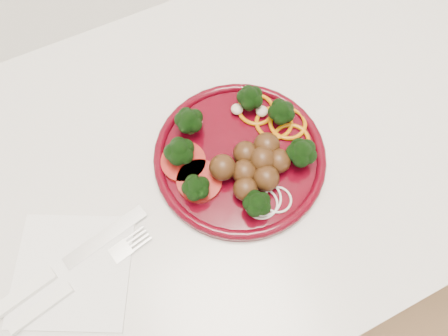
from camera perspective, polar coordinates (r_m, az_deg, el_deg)
name	(u,v)px	position (r m, az deg, el deg)	size (l,w,h in m)	color
counter	(146,273)	(1.05, -10.20, -13.39)	(2.40, 0.60, 0.90)	beige
plate	(241,155)	(0.61, 2.23, 1.72)	(0.24, 0.24, 0.06)	#41030D
napkin	(72,270)	(0.61, -19.19, -12.53)	(0.15, 0.15, 0.00)	white
knife	(49,275)	(0.61, -21.83, -12.89)	(0.22, 0.06, 0.01)	silver
fork	(58,296)	(0.60, -20.81, -15.34)	(0.20, 0.06, 0.01)	white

